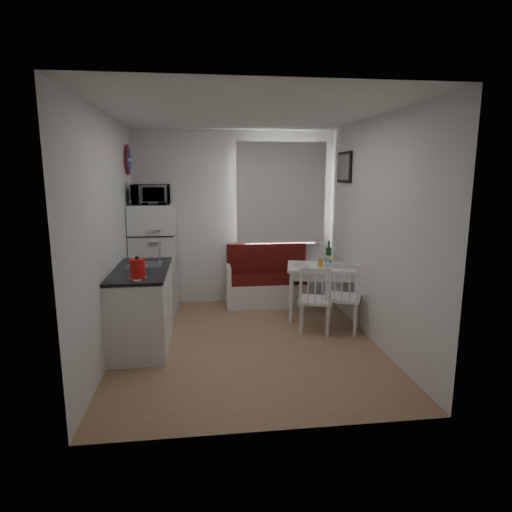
{
  "coord_description": "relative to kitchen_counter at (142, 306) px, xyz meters",
  "views": [
    {
      "loc": [
        -0.49,
        -4.71,
        1.97
      ],
      "look_at": [
        0.17,
        0.5,
        0.95
      ],
      "focal_mm": 30.0,
      "sensor_mm": 36.0,
      "label": 1
    }
  ],
  "objects": [
    {
      "name": "chair_left",
      "position": [
        2.09,
        0.04,
        0.07
      ],
      "size": [
        0.5,
        0.49,
        0.46
      ],
      "rotation": [
        0.0,
        0.0,
        -0.3
      ],
      "color": "white",
      "rests_on": "floor"
    },
    {
      "name": "picture_frame",
      "position": [
        2.67,
        0.94,
        1.59
      ],
      "size": [
        0.04,
        0.52,
        0.42
      ],
      "primitive_type": "cube",
      "color": "black",
      "rests_on": "wall_right"
    },
    {
      "name": "window",
      "position": [
        1.9,
        1.56,
        1.17
      ],
      "size": [
        1.22,
        0.06,
        1.47
      ],
      "primitive_type": "cube",
      "color": "white",
      "rests_on": "wall_back"
    },
    {
      "name": "drinking_glass_blue",
      "position": [
        2.42,
        0.75,
        0.32
      ],
      "size": [
        0.06,
        0.06,
        0.11
      ],
      "primitive_type": "cylinder",
      "color": "#7BA3D1",
      "rests_on": "dining_table"
    },
    {
      "name": "chair_right",
      "position": [
        2.45,
        0.04,
        0.1
      ],
      "size": [
        0.56,
        0.56,
        0.48
      ],
      "rotation": [
        0.0,
        0.0,
        -0.44
      ],
      "color": "white",
      "rests_on": "floor"
    },
    {
      "name": "fridge",
      "position": [
        0.02,
        1.24,
        0.32
      ],
      "size": [
        0.62,
        0.62,
        1.54
      ],
      "primitive_type": "cube",
      "color": "white",
      "rests_on": "floor"
    },
    {
      "name": "microwave",
      "position": [
        0.02,
        1.19,
        1.23
      ],
      "size": [
        0.5,
        0.34,
        0.28
      ],
      "primitive_type": "imported",
      "color": "white",
      "rests_on": "fridge"
    },
    {
      "name": "ceiling",
      "position": [
        1.2,
        -0.16,
        2.14
      ],
      "size": [
        3.0,
        3.5,
        0.02
      ],
      "primitive_type": "cube",
      "color": "white",
      "rests_on": "wall_back"
    },
    {
      "name": "kitchen_counter",
      "position": [
        0.0,
        0.0,
        0.0
      ],
      "size": [
        0.62,
        1.32,
        1.16
      ],
      "color": "white",
      "rests_on": "floor"
    },
    {
      "name": "wall_left",
      "position": [
        -0.3,
        -0.16,
        0.84
      ],
      "size": [
        0.02,
        3.5,
        2.6
      ],
      "primitive_type": "cube",
      "color": "white",
      "rests_on": "floor"
    },
    {
      "name": "wall_front",
      "position": [
        1.2,
        -1.91,
        0.84
      ],
      "size": [
        3.0,
        0.02,
        2.6
      ],
      "primitive_type": "cube",
      "color": "white",
      "rests_on": "floor"
    },
    {
      "name": "plate",
      "position": [
        2.04,
        0.72,
        0.27
      ],
      "size": [
        0.22,
        0.22,
        0.02
      ],
      "primitive_type": "cylinder",
      "color": "white",
      "rests_on": "dining_table"
    },
    {
      "name": "floor",
      "position": [
        1.2,
        -0.16,
        -0.46
      ],
      "size": [
        3.0,
        3.5,
        0.02
      ],
      "primitive_type": "cube",
      "color": "#A47757",
      "rests_on": "ground"
    },
    {
      "name": "curtain",
      "position": [
        1.9,
        1.49,
        1.22
      ],
      "size": [
        1.35,
        0.02,
        1.5
      ],
      "primitive_type": "cube",
      "color": "white",
      "rests_on": "wall_back"
    },
    {
      "name": "wall_back",
      "position": [
        1.2,
        1.59,
        0.84
      ],
      "size": [
        3.0,
        0.02,
        2.6
      ],
      "primitive_type": "cube",
      "color": "white",
      "rests_on": "floor"
    },
    {
      "name": "bench",
      "position": [
        1.68,
        1.35,
        -0.15
      ],
      "size": [
        1.28,
        0.49,
        0.91
      ],
      "color": "white",
      "rests_on": "floor"
    },
    {
      "name": "kettle",
      "position": [
        0.05,
        -0.54,
        0.57
      ],
      "size": [
        0.18,
        0.18,
        0.24
      ],
      "primitive_type": "cylinder",
      "color": "red",
      "rests_on": "kitchen_counter"
    },
    {
      "name": "wall_sign",
      "position": [
        -0.27,
        1.29,
        1.69
      ],
      "size": [
        0.03,
        0.4,
        0.4
      ],
      "primitive_type": "cylinder",
      "rotation": [
        0.0,
        1.57,
        0.0
      ],
      "color": "navy",
      "rests_on": "wall_left"
    },
    {
      "name": "wine_bottle",
      "position": [
        2.45,
        0.8,
        0.43
      ],
      "size": [
        0.08,
        0.08,
        0.33
      ],
      "primitive_type": null,
      "color": "#164520",
      "rests_on": "dining_table"
    },
    {
      "name": "dining_table",
      "position": [
        2.34,
        0.7,
        0.18
      ],
      "size": [
        1.08,
        0.86,
        0.72
      ],
      "rotation": [
        0.0,
        0.0,
        -0.21
      ],
      "color": "white",
      "rests_on": "floor"
    },
    {
      "name": "wall_right",
      "position": [
        2.7,
        -0.16,
        0.84
      ],
      "size": [
        0.02,
        3.5,
        2.6
      ],
      "primitive_type": "cube",
      "color": "white",
      "rests_on": "floor"
    },
    {
      "name": "drinking_glass_orange",
      "position": [
        2.29,
        0.65,
        0.32
      ],
      "size": [
        0.07,
        0.07,
        0.11
      ],
      "primitive_type": "cylinder",
      "color": "orange",
      "rests_on": "dining_table"
    }
  ]
}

